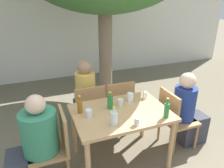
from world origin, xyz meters
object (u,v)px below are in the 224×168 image
dining_table_front (121,118)px  patio_chair_3 (118,103)px  person_seated_2 (85,100)px  drinking_glass_1 (137,121)px  amber_bottle_3 (80,106)px  person_seated_0 (34,147)px  drinking_glass_3 (145,95)px  person_seated_1 (188,113)px  water_bottle_0 (114,118)px  patio_chair_1 (174,117)px  patio_chair_2 (89,109)px  green_bottle_1 (167,110)px  green_bottle_2 (110,102)px  drinking_glass_4 (120,103)px  drinking_glass_2 (89,113)px  patio_chair_0 (55,143)px  drinking_glass_0 (130,97)px

dining_table_front → patio_chair_3: bearing=70.1°
person_seated_2 → drinking_glass_1: bearing=102.8°
amber_bottle_3 → person_seated_0: bearing=-166.4°
dining_table_front → drinking_glass_3: drinking_glass_3 is taller
person_seated_1 → drinking_glass_1: bearing=108.6°
water_bottle_0 → person_seated_1: bearing=11.5°
person_seated_1 → drinking_glass_3: 0.71m
person_seated_0 → drinking_glass_1: (1.10, -0.34, 0.28)m
patio_chair_1 → amber_bottle_3: amber_bottle_3 is taller
patio_chair_2 → green_bottle_1: green_bottle_1 is taller
patio_chair_2 → green_bottle_2: 0.65m
drinking_glass_3 → dining_table_front: bearing=-154.7°
green_bottle_2 → amber_bottle_3: size_ratio=0.99×
amber_bottle_3 → drinking_glass_3: (0.93, 0.07, -0.04)m
water_bottle_0 → drinking_glass_1: 0.25m
dining_table_front → patio_chair_1: (0.82, 0.00, -0.16)m
person_seated_2 → drinking_glass_4: 0.86m
water_bottle_0 → drinking_glass_4: size_ratio=2.38×
patio_chair_2 → drinking_glass_2: (-0.17, -0.64, 0.30)m
person_seated_2 → amber_bottle_3: person_seated_2 is taller
patio_chair_0 → drinking_glass_2: (0.42, 0.01, 0.30)m
water_bottle_0 → green_bottle_2: water_bottle_0 is taller
person_seated_0 → person_seated_2: person_seated_2 is taller
patio_chair_0 → green_bottle_2: bearing=99.2°
person_seated_2 → drinking_glass_4: size_ratio=12.53×
drinking_glass_3 → green_bottle_2: bearing=-170.0°
patio_chair_1 → drinking_glass_4: bearing=80.6°
green_bottle_2 → person_seated_0: bearing=-173.0°
amber_bottle_3 → drinking_glass_0: amber_bottle_3 is taller
amber_bottle_3 → water_bottle_0: bearing=-53.9°
dining_table_front → drinking_glass_3: 0.52m
drinking_glass_2 → drinking_glass_4: size_ratio=0.98×
drinking_glass_2 → person_seated_2: bearing=79.2°
person_seated_2 → green_bottle_2: 0.84m
person_seated_0 → amber_bottle_3: size_ratio=4.92×
person_seated_2 → green_bottle_2: size_ratio=5.29×
patio_chair_3 → person_seated_1: (0.83, -0.66, 0.00)m
patio_chair_1 → drinking_glass_3: bearing=59.9°
drinking_glass_2 → drinking_glass_4: drinking_glass_4 is taller
patio_chair_3 → amber_bottle_3: 0.95m
patio_chair_0 → patio_chair_1: size_ratio=1.00×
drinking_glass_0 → drinking_glass_3: bearing=4.5°
patio_chair_2 → amber_bottle_3: bearing=65.0°
patio_chair_1 → drinking_glass_0: patio_chair_1 is taller
dining_table_front → person_seated_1: (1.07, -0.00, -0.15)m
drinking_glass_4 → water_bottle_0: bearing=-121.6°
person_seated_1 → patio_chair_3: bearing=51.6°
drinking_glass_1 → drinking_glass_4: drinking_glass_4 is taller
patio_chair_1 → drinking_glass_1: size_ratio=9.71×
person_seated_2 → water_bottle_0: size_ratio=5.26×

